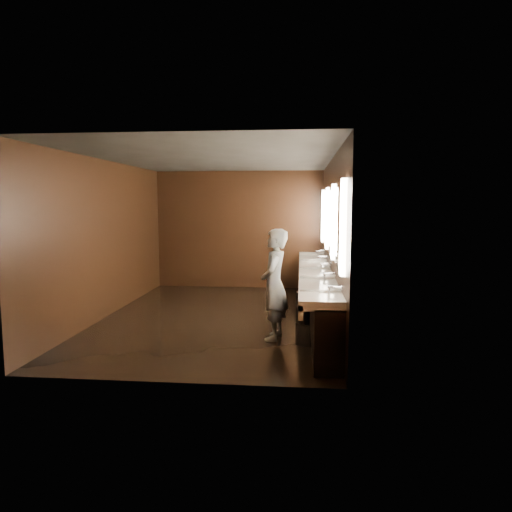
{
  "coord_description": "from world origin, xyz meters",
  "views": [
    {
      "loc": [
        1.46,
        -7.89,
        2.04
      ],
      "look_at": [
        0.7,
        0.0,
        1.12
      ],
      "focal_mm": 32.0,
      "sensor_mm": 36.0,
      "label": 1
    }
  ],
  "objects": [
    {
      "name": "ceiling",
      "position": [
        0.0,
        0.0,
        2.8
      ],
      "size": [
        4.0,
        6.0,
        0.02
      ],
      "primitive_type": "cube",
      "color": "#2D2D2B",
      "rests_on": "wall_back"
    },
    {
      "name": "mirror_band",
      "position": [
        1.98,
        -0.0,
        1.75
      ],
      "size": [
        0.06,
        5.03,
        1.15
      ],
      "color": "#FCE7C8",
      "rests_on": "wall_right"
    },
    {
      "name": "trash_bin",
      "position": [
        1.58,
        -0.21,
        0.27
      ],
      "size": [
        0.37,
        0.37,
        0.53
      ],
      "primitive_type": "cylinder",
      "rotation": [
        0.0,
        0.0,
        -0.07
      ],
      "color": "black",
      "rests_on": "floor"
    },
    {
      "name": "floor",
      "position": [
        0.0,
        0.0,
        0.0
      ],
      "size": [
        6.0,
        6.0,
        0.0
      ],
      "primitive_type": "plane",
      "color": "black",
      "rests_on": "ground"
    },
    {
      "name": "person",
      "position": [
        1.09,
        -1.19,
        0.83
      ],
      "size": [
        0.47,
        0.65,
        1.66
      ],
      "primitive_type": "imported",
      "rotation": [
        0.0,
        0.0,
        -1.7
      ],
      "color": "#91A9D9",
      "rests_on": "floor"
    },
    {
      "name": "wall_back",
      "position": [
        0.0,
        3.0,
        1.4
      ],
      "size": [
        4.0,
        0.02,
        2.8
      ],
      "primitive_type": "cube",
      "color": "black",
      "rests_on": "floor"
    },
    {
      "name": "sink_counter",
      "position": [
        1.79,
        0.0,
        0.5
      ],
      "size": [
        0.55,
        5.4,
        1.01
      ],
      "color": "black",
      "rests_on": "floor"
    },
    {
      "name": "wall_front",
      "position": [
        0.0,
        -3.0,
        1.4
      ],
      "size": [
        4.0,
        0.02,
        2.8
      ],
      "primitive_type": "cube",
      "color": "black",
      "rests_on": "floor"
    },
    {
      "name": "wall_left",
      "position": [
        -2.0,
        0.0,
        1.4
      ],
      "size": [
        0.02,
        6.0,
        2.8
      ],
      "primitive_type": "cube",
      "color": "black",
      "rests_on": "floor"
    },
    {
      "name": "wall_right",
      "position": [
        2.0,
        0.0,
        1.4
      ],
      "size": [
        0.02,
        6.0,
        2.8
      ],
      "primitive_type": "cube",
      "color": "black",
      "rests_on": "floor"
    }
  ]
}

